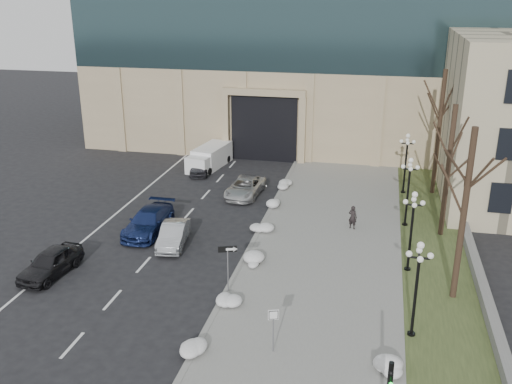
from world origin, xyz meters
TOP-DOWN VIEW (x-y plane):
  - sidewalk at (3.50, 14.00)m, footprint 9.00×40.00m
  - curb at (-1.00, 14.00)m, footprint 0.30×40.00m
  - grass_strip at (10.00, 14.00)m, footprint 4.00×40.00m
  - stone_wall at (12.00, 16.00)m, footprint 0.50×30.00m
  - car_a at (-10.99, 7.78)m, footprint 2.19×4.49m
  - car_b at (-5.72, 12.90)m, footprint 2.06×4.31m
  - car_c at (-7.97, 14.40)m, footprint 2.15×5.26m
  - car_d at (-3.48, 22.42)m, footprint 2.57×5.01m
  - car_e at (-8.57, 26.88)m, footprint 2.38×4.01m
  - pedestrian at (4.90, 17.62)m, footprint 0.68×0.57m
  - box_truck at (-8.24, 28.79)m, footprint 2.79×5.92m
  - one_way_sign at (-0.74, 8.01)m, footprint 1.00×0.45m
  - keep_sign at (2.37, 3.36)m, footprint 0.46×0.19m
  - snow_clump_b at (-0.80, 2.24)m, footprint 1.10×1.60m
  - snow_clump_c at (-0.39, 6.94)m, footprint 1.10×1.60m
  - snow_clump_d at (-0.52, 11.13)m, footprint 1.10×1.60m
  - snow_clump_e at (-0.81, 16.23)m, footprint 1.10×1.60m
  - snow_clump_f at (-0.75, 20.38)m, footprint 1.10×1.60m
  - snow_clump_g at (-0.66, 24.68)m, footprint 1.10×1.60m
  - snow_clump_h at (7.43, 3.19)m, footprint 1.10×1.60m
  - lamppost_a at (8.30, 6.00)m, footprint 1.18×1.18m
  - lamppost_b at (8.30, 12.50)m, footprint 1.18×1.18m
  - lamppost_c at (8.30, 19.00)m, footprint 1.18×1.18m
  - lamppost_d at (8.30, 25.50)m, footprint 1.18×1.18m
  - tree_near at (10.50, 10.00)m, footprint 3.20×3.20m
  - tree_mid at (10.50, 18.00)m, footprint 3.20×3.20m
  - tree_far at (10.50, 26.00)m, footprint 3.20×3.20m

SIDE VIEW (x-z plane):
  - grass_strip at x=10.00m, z-range 0.00..0.10m
  - sidewalk at x=3.50m, z-range 0.00..0.12m
  - curb at x=-1.00m, z-range 0.00..0.14m
  - snow_clump_b at x=-0.80m, z-range 0.12..0.48m
  - snow_clump_c at x=-0.39m, z-range 0.12..0.48m
  - snow_clump_d at x=-0.52m, z-range 0.12..0.48m
  - snow_clump_e at x=-0.81m, z-range 0.12..0.48m
  - snow_clump_f at x=-0.75m, z-range 0.12..0.48m
  - snow_clump_g at x=-0.66m, z-range 0.12..0.48m
  - snow_clump_h at x=7.43m, z-range 0.12..0.48m
  - stone_wall at x=12.00m, z-range 0.00..0.70m
  - car_e at x=-8.57m, z-range 0.00..1.28m
  - car_d at x=-3.48m, z-range 0.00..1.35m
  - car_b at x=-5.72m, z-range 0.00..1.36m
  - car_a at x=-10.99m, z-range 0.00..1.47m
  - car_c at x=-7.97m, z-range 0.00..1.52m
  - box_truck at x=-8.24m, z-range -0.03..1.78m
  - pedestrian at x=4.90m, z-range 0.12..1.71m
  - keep_sign at x=2.37m, z-range 0.51..2.70m
  - one_way_sign at x=-0.74m, z-range 0.88..3.57m
  - lamppost_a at x=8.30m, z-range 0.69..5.45m
  - lamppost_b at x=8.30m, z-range 0.69..5.45m
  - lamppost_c at x=8.30m, z-range 0.69..5.45m
  - lamppost_d at x=8.30m, z-range 0.69..5.45m
  - tree_mid at x=10.50m, z-range 1.25..9.75m
  - tree_near at x=10.50m, z-range 1.33..10.33m
  - tree_far at x=10.50m, z-range 1.40..10.90m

